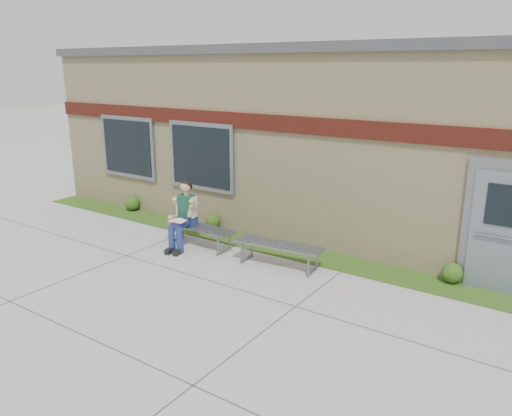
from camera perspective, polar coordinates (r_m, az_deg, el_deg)
The scene contains 9 objects.
ground at distance 8.36m, azimuth -3.27°, elevation -10.74°, with size 80.00×80.00×0.00m, color #9E9E99.
grass_strip at distance 10.36m, azimuth 5.54°, elevation -5.31°, with size 16.00×0.80×0.02m, color #2A4A13.
school_building at distance 12.85m, azimuth 13.19°, elevation 8.16°, with size 16.20×6.22×4.20m.
bench_left at distance 10.77m, azimuth -6.50°, elevation -2.63°, with size 1.71×0.52×0.44m.
bench_right at distance 9.64m, azimuth 2.60°, elevation -4.70°, with size 1.81×0.67×0.46m.
girl at distance 10.65m, azimuth -8.29°, elevation -0.70°, with size 0.58×0.93×1.44m.
shrub_west at distance 13.72m, azimuth -13.96°, elevation 0.55°, with size 0.40×0.40×0.40m, color #2A4A13.
shrub_mid at distance 11.88m, azimuth -5.00°, elevation -1.54°, with size 0.35×0.35×0.35m, color #2A4A13.
shrub_east at distance 9.60m, azimuth 21.52°, elevation -6.91°, with size 0.37×0.37×0.37m, color #2A4A13.
Camera 1 is at (4.58, -5.90, 3.75)m, focal length 35.00 mm.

